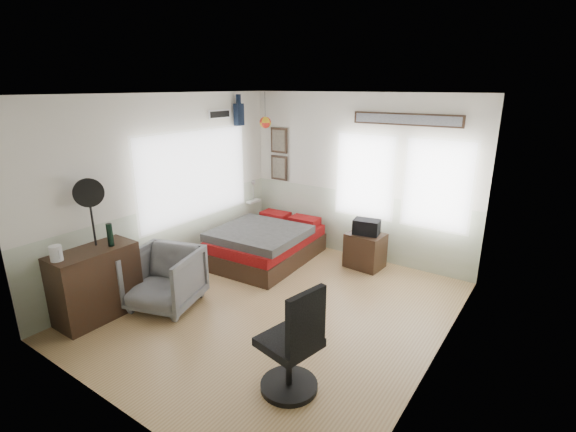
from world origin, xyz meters
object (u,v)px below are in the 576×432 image
dresser (96,283)px  task_chair (294,351)px  nightstand (365,250)px  bed (266,244)px  armchair (164,279)px

dresser → task_chair: bearing=5.2°
nightstand → bed: bearing=-151.0°
dresser → nightstand: dresser is taller
dresser → task_chair: size_ratio=0.90×
bed → dresser: size_ratio=1.91×
bed → nightstand: size_ratio=3.42×
bed → dresser: (-0.65, -2.62, 0.16)m
armchair → task_chair: task_chair is taller
dresser → task_chair: task_chair is taller
dresser → nightstand: bearing=57.2°
task_chair → bed: bearing=143.6°
armchair → nightstand: (1.63, 2.64, -0.11)m
bed → armchair: 1.98m
task_chair → dresser: bearing=-163.3°
dresser → armchair: size_ratio=1.17×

